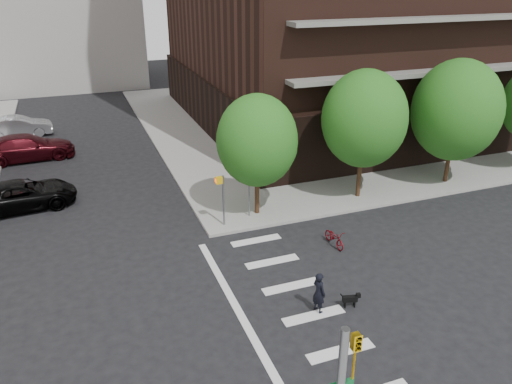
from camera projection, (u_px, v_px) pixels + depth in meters
ground at (236, 335)px, 17.37m from camera, size 120.00×120.00×0.00m
sidewalk_ne at (371, 114)px, 44.06m from camera, size 39.00×33.00×0.15m
crosswalk at (294, 321)px, 18.08m from camera, size 3.85×13.00×0.01m
tree_a at (257, 141)px, 24.29m from camera, size 4.00×4.00×5.90m
tree_b at (364, 119)px, 26.03m from camera, size 4.50×4.50×6.65m
tree_c at (456, 110)px, 28.00m from camera, size 5.00×5.00×6.80m
pedestrian_signal at (229, 191)px, 24.14m from camera, size 2.18×0.67×2.60m
parked_car_black at (22, 195)px, 26.38m from camera, size 3.07×5.72×1.53m
parked_car_maroon at (27, 147)px, 33.21m from camera, size 2.75×6.07×1.72m
parked_car_silver at (19, 127)px, 37.93m from camera, size 1.87×4.84×1.57m
scooter at (334, 237)px, 22.90m from camera, size 0.60×1.57×0.81m
dog_walker at (319, 292)px, 18.28m from camera, size 0.68×0.53×1.65m
dog at (351, 299)px, 18.70m from camera, size 0.69×0.32×0.57m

